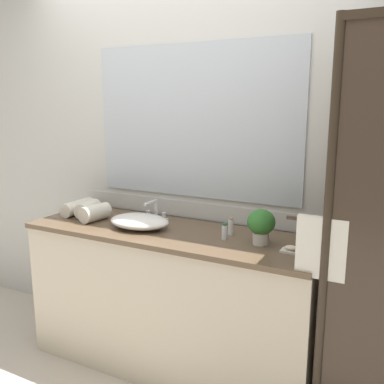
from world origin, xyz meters
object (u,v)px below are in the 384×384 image
object	(u,v)px
faucet	(155,213)
potted_plant	(261,224)
soap_dish	(291,250)
amenity_bottle_conditioner	(231,227)
rolled_towel_middle	(88,209)
amenity_bottle_body_wash	(307,240)
amenity_bottle_shampoo	(224,232)
sink_basin	(139,221)
rolled_towel_far_edge	(95,213)
rolled_towel_near_edge	(78,207)

from	to	relation	value
faucet	potted_plant	xyz separation A→B (m)	(0.76, -0.14, 0.06)
soap_dish	amenity_bottle_conditioner	size ratio (longest dim) A/B	1.01
soap_dish	amenity_bottle_conditioner	bearing A→B (deg)	160.38
faucet	rolled_towel_middle	xyz separation A→B (m)	(-0.45, -0.12, 0.00)
amenity_bottle_body_wash	amenity_bottle_conditioner	xyz separation A→B (m)	(-0.44, 0.03, 0.00)
faucet	potted_plant	world-z (taller)	potted_plant
amenity_bottle_shampoo	rolled_towel_middle	size ratio (longest dim) A/B	0.50
sink_basin	rolled_towel_middle	distance (m)	0.46
potted_plant	rolled_towel_far_edge	distance (m)	1.11
amenity_bottle_conditioner	rolled_towel_far_edge	distance (m)	0.90
faucet	potted_plant	size ratio (longest dim) A/B	0.88
amenity_bottle_shampoo	amenity_bottle_body_wash	xyz separation A→B (m)	(0.44, 0.07, -0.00)
faucet	amenity_bottle_conditioner	distance (m)	0.55
amenity_bottle_body_wash	rolled_towel_near_edge	xyz separation A→B (m)	(-1.56, -0.01, 0.00)
amenity_bottle_conditioner	rolled_towel_near_edge	xyz separation A→B (m)	(-1.12, -0.05, 0.00)
potted_plant	soap_dish	distance (m)	0.21
rolled_towel_middle	amenity_bottle_conditioner	bearing A→B (deg)	3.85
sink_basin	amenity_bottle_conditioner	xyz separation A→B (m)	(0.55, 0.13, 0.01)
sink_basin	soap_dish	bearing A→B (deg)	-0.83
sink_basin	faucet	xyz separation A→B (m)	(0.00, 0.18, 0.01)
rolled_towel_near_edge	rolled_towel_far_edge	size ratio (longest dim) A/B	1.30
potted_plant	rolled_towel_far_edge	bearing A→B (deg)	-177.82
sink_basin	soap_dish	size ratio (longest dim) A/B	3.84
faucet	rolled_towel_near_edge	xyz separation A→B (m)	(-0.56, -0.10, 0.00)
amenity_bottle_shampoo	rolled_towel_near_edge	xyz separation A→B (m)	(-1.12, 0.05, 0.00)
soap_dish	amenity_bottle_shampoo	bearing A→B (deg)	173.97
rolled_towel_near_edge	potted_plant	bearing A→B (deg)	-1.69
rolled_towel_far_edge	faucet	bearing A→B (deg)	27.88
amenity_bottle_body_wash	rolled_towel_far_edge	bearing A→B (deg)	-175.93
amenity_bottle_shampoo	amenity_bottle_conditioner	bearing A→B (deg)	91.36
soap_dish	rolled_towel_near_edge	size ratio (longest dim) A/B	0.39
amenity_bottle_shampoo	rolled_towel_far_edge	xyz separation A→B (m)	(-0.90, -0.03, 0.01)
amenity_bottle_shampoo	amenity_bottle_conditioner	world-z (taller)	amenity_bottle_conditioner
faucet	rolled_towel_far_edge	size ratio (longest dim) A/B	0.87
rolled_towel_middle	rolled_towel_near_edge	bearing A→B (deg)	169.09
amenity_bottle_conditioner	rolled_towel_near_edge	distance (m)	1.12
sink_basin	faucet	distance (m)	0.18
rolled_towel_middle	rolled_towel_far_edge	world-z (taller)	rolled_towel_far_edge
soap_dish	rolled_towel_middle	bearing A→B (deg)	177.08
potted_plant	rolled_towel_near_edge	bearing A→B (deg)	178.31
soap_dish	rolled_towel_far_edge	size ratio (longest dim) A/B	0.51
rolled_towel_middle	rolled_towel_far_edge	distance (m)	0.13
soap_dish	rolled_towel_near_edge	world-z (taller)	rolled_towel_near_edge
rolled_towel_far_edge	amenity_bottle_body_wash	bearing A→B (deg)	4.07
amenity_bottle_body_wash	sink_basin	bearing A→B (deg)	-174.68
amenity_bottle_conditioner	soap_dish	bearing A→B (deg)	-19.62
sink_basin	rolled_towel_near_edge	bearing A→B (deg)	172.04
amenity_bottle_body_wash	rolled_towel_middle	xyz separation A→B (m)	(-1.45, -0.04, 0.01)
rolled_towel_near_edge	rolled_towel_middle	size ratio (longest dim) A/B	1.35
amenity_bottle_conditioner	potted_plant	bearing A→B (deg)	-22.25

